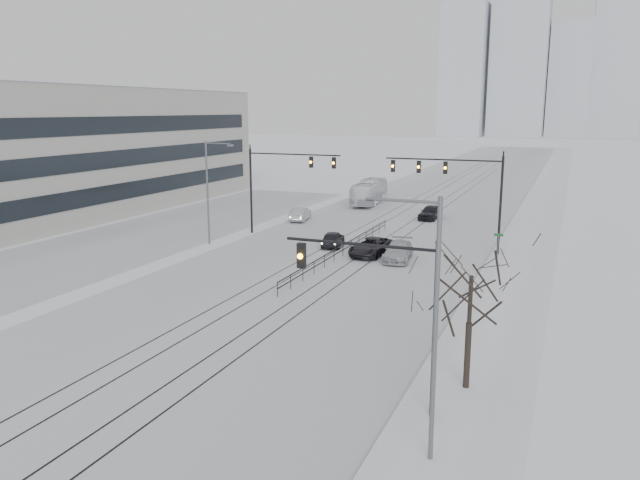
{
  "coord_description": "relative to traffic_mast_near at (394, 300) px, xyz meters",
  "views": [
    {
      "loc": [
        16.72,
        -15.9,
        11.6
      ],
      "look_at": [
        1.61,
        21.18,
        3.2
      ],
      "focal_mm": 35.0,
      "sensor_mm": 36.0,
      "label": 1
    }
  ],
  "objects": [
    {
      "name": "office_building",
      "position": [
        -48.76,
        29.0,
        2.5
      ],
      "size": [
        20.2,
        62.2,
        14.11
      ],
      "color": "#B3B0A9",
      "rests_on": "ground"
    },
    {
      "name": "traffic_mast_near",
      "position": [
        0.0,
        0.0,
        0.0
      ],
      "size": [
        6.1,
        0.37,
        7.0
      ],
      "color": "black",
      "rests_on": "ground"
    },
    {
      "name": "sidewalk_east",
      "position": [
        2.71,
        54.0,
        -4.48
      ],
      "size": [
        5.0,
        260.0,
        0.16
      ],
      "primitive_type": "cube",
      "color": "white",
      "rests_on": "ground"
    },
    {
      "name": "sedan_sb_outer",
      "position": [
        -20.65,
        37.74,
        -3.85
      ],
      "size": [
        2.25,
        4.53,
        1.43
      ],
      "primitive_type": "imported",
      "rotation": [
        0.0,
        0.0,
        3.32
      ],
      "color": "#A5A8AD",
      "rests_on": "ground"
    },
    {
      "name": "sedan_sb_inner",
      "position": [
        -12.86,
        27.15,
        -3.88
      ],
      "size": [
        2.33,
        4.24,
        1.37
      ],
      "primitive_type": "imported",
      "rotation": [
        0.0,
        0.0,
        3.33
      ],
      "color": "black",
      "rests_on": "ground"
    },
    {
      "name": "traffic_mast_ne",
      "position": [
        -2.64,
        29.0,
        1.2
      ],
      "size": [
        9.6,
        0.37,
        8.0
      ],
      "color": "black",
      "rests_on": "ground"
    },
    {
      "name": "sedan_nb_front",
      "position": [
        -8.79,
        25.2,
        -3.86
      ],
      "size": [
        2.89,
        5.28,
        1.4
      ],
      "primitive_type": "imported",
      "rotation": [
        0.0,
        0.0,
        -0.11
      ],
      "color": "black",
      "rests_on": "ground"
    },
    {
      "name": "parking_strip",
      "position": [
        -30.79,
        29.0,
        -4.55
      ],
      "size": [
        14.0,
        60.0,
        0.03
      ],
      "primitive_type": "cube",
      "color": "silver",
      "rests_on": "ground"
    },
    {
      "name": "sedan_nb_far",
      "position": [
        -8.03,
        43.83,
        -3.8
      ],
      "size": [
        2.12,
        4.59,
        1.52
      ],
      "primitive_type": "imported",
      "rotation": [
        0.0,
        0.0,
        -0.07
      ],
      "color": "black",
      "rests_on": "ground"
    },
    {
      "name": "curb",
      "position": [
        0.26,
        54.0,
        -4.5
      ],
      "size": [
        0.1,
        260.0,
        0.12
      ],
      "primitive_type": "cube",
      "color": "gray",
      "rests_on": "ground"
    },
    {
      "name": "box_truck",
      "position": [
        -17.54,
        52.02,
        -3.09
      ],
      "size": [
        3.36,
        10.74,
        2.94
      ],
      "primitive_type": "imported",
      "rotation": [
        0.0,
        0.0,
        3.23
      ],
      "color": "white",
      "rests_on": "ground"
    },
    {
      "name": "street_light_east",
      "position": [
        1.91,
        -3.0,
        0.65
      ],
      "size": [
        2.73,
        0.25,
        9.0
      ],
      "color": "#595B60",
      "rests_on": "ground"
    },
    {
      "name": "tram_rails",
      "position": [
        -10.79,
        34.0,
        -4.54
      ],
      "size": [
        5.3,
        180.0,
        0.01
      ],
      "color": "black",
      "rests_on": "ground"
    },
    {
      "name": "street_sign",
      "position": [
        1.01,
        26.0,
        -2.96
      ],
      "size": [
        0.7,
        0.06,
        2.4
      ],
      "color": "#595B60",
      "rests_on": "ground"
    },
    {
      "name": "street_light_west",
      "position": [
        -22.99,
        24.0,
        0.65
      ],
      "size": [
        2.73,
        0.25,
        9.0
      ],
      "color": "#595B60",
      "rests_on": "ground"
    },
    {
      "name": "sedan_nb_right",
      "position": [
        -6.36,
        24.49,
        -3.84
      ],
      "size": [
        2.62,
        5.16,
        1.44
      ],
      "primitive_type": "imported",
      "rotation": [
        0.0,
        0.0,
        0.13
      ],
      "color": "#B2B3BA",
      "rests_on": "ground"
    },
    {
      "name": "skyline",
      "position": [
        -5.77,
        267.63,
        26.08
      ],
      "size": [
        96.0,
        48.0,
        72.0
      ],
      "color": "#ACB3BC",
      "rests_on": "ground"
    },
    {
      "name": "bare_tree",
      "position": [
        2.41,
        3.0,
        -0.07
      ],
      "size": [
        4.4,
        4.4,
        6.1
      ],
      "color": "black",
      "rests_on": "ground"
    },
    {
      "name": "median_fence",
      "position": [
        -10.79,
        24.0,
        -4.04
      ],
      "size": [
        0.06,
        24.0,
        1.0
      ],
      "color": "black",
      "rests_on": "ground"
    },
    {
      "name": "traffic_mast_nw",
      "position": [
        -19.31,
        30.0,
        1.01
      ],
      "size": [
        9.1,
        0.37,
        8.0
      ],
      "color": "black",
      "rests_on": "ground"
    },
    {
      "name": "ground",
      "position": [
        -10.79,
        -6.0,
        -4.56
      ],
      "size": [
        500.0,
        500.0,
        0.0
      ],
      "primitive_type": "plane",
      "color": "white",
      "rests_on": "ground"
    },
    {
      "name": "road",
      "position": [
        -10.79,
        54.0,
        -4.55
      ],
      "size": [
        22.0,
        260.0,
        0.02
      ],
      "primitive_type": "cube",
      "color": "silver",
      "rests_on": "ground"
    }
  ]
}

